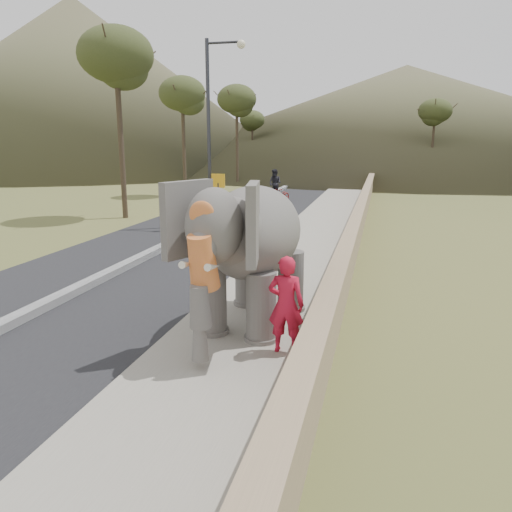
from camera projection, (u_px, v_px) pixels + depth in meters
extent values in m
plane|color=olive|center=(221.00, 373.00, 8.51)|extent=(160.00, 160.00, 0.00)
cube|color=black|center=(178.00, 242.00, 19.13)|extent=(7.00, 120.00, 0.03)
cube|color=black|center=(178.00, 240.00, 19.11)|extent=(0.35, 120.00, 0.22)
cube|color=#9E9687|center=(307.00, 248.00, 17.93)|extent=(3.00, 120.00, 0.15)
cube|color=tan|center=(355.00, 237.00, 17.43)|extent=(0.30, 120.00, 1.10)
cylinder|color=#323237|center=(209.00, 136.00, 21.82)|extent=(0.16, 0.16, 8.00)
cylinder|color=#323237|center=(225.00, 42.00, 20.75)|extent=(1.60, 0.10, 0.10)
sphere|color=#FFF2CC|center=(241.00, 44.00, 20.61)|extent=(0.36, 0.36, 0.36)
cylinder|color=#2D2D33|center=(219.00, 206.00, 22.10)|extent=(0.08, 0.08, 2.00)
cube|color=#F2AB16|center=(218.00, 181.00, 21.85)|extent=(0.60, 0.05, 0.60)
cone|color=brown|center=(77.00, 84.00, 66.91)|extent=(60.00, 60.00, 22.00)
cone|color=brown|center=(404.00, 116.00, 71.77)|extent=(80.00, 80.00, 14.00)
imported|color=red|center=(286.00, 305.00, 8.83)|extent=(0.65, 0.43, 1.78)
imported|color=maroon|center=(282.00, 195.00, 31.45)|extent=(1.11, 1.67, 0.83)
imported|color=#222227|center=(275.00, 183.00, 31.39)|extent=(1.06, 0.95, 1.78)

